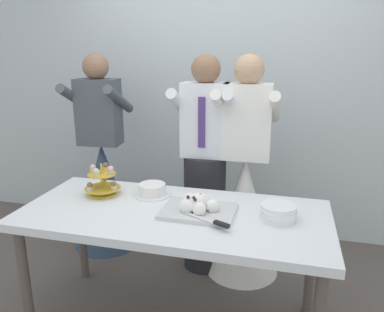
{
  "coord_description": "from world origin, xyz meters",
  "views": [
    {
      "loc": [
        0.62,
        -1.94,
        1.69
      ],
      "look_at": [
        0.07,
        0.15,
        1.07
      ],
      "focal_mm": 35.31,
      "sensor_mm": 36.0,
      "label": 1
    }
  ],
  "objects": [
    {
      "name": "round_cake",
      "position": [
        -0.21,
        0.21,
        0.81
      ],
      "size": [
        0.24,
        0.24,
        0.08
      ],
      "color": "white",
      "rests_on": "dessert_table"
    },
    {
      "name": "dessert_table",
      "position": [
        0.0,
        0.0,
        0.7
      ],
      "size": [
        1.8,
        0.8,
        0.78
      ],
      "color": "silver",
      "rests_on": "ground_plane"
    },
    {
      "name": "cupcake_stand",
      "position": [
        -0.52,
        0.14,
        0.86
      ],
      "size": [
        0.23,
        0.23,
        0.21
      ],
      "color": "gold",
      "rests_on": "dessert_table"
    },
    {
      "name": "plate_stack",
      "position": [
        0.6,
        0.04,
        0.82
      ],
      "size": [
        0.2,
        0.2,
        0.09
      ],
      "color": "white",
      "rests_on": "dessert_table"
    },
    {
      "name": "person_groom",
      "position": [
        0.03,
        0.71,
        0.75
      ],
      "size": [
        0.47,
        0.5,
        1.66
      ],
      "color": "#232328",
      "rests_on": "ground_plane"
    },
    {
      "name": "main_cake_tray",
      "position": [
        0.15,
        0.01,
        0.82
      ],
      "size": [
        0.42,
        0.36,
        0.13
      ],
      "color": "silver",
      "rests_on": "dessert_table"
    },
    {
      "name": "person_guest",
      "position": [
        -0.89,
        0.84,
        0.58
      ],
      "size": [
        0.56,
        0.56,
        1.66
      ],
      "color": "#334760",
      "rests_on": "ground_plane"
    },
    {
      "name": "rear_wall",
      "position": [
        0.0,
        1.46,
        1.45
      ],
      "size": [
        5.2,
        0.1,
        2.9
      ],
      "primitive_type": "cube",
      "color": "silver",
      "rests_on": "ground_plane"
    },
    {
      "name": "person_bride",
      "position": [
        0.33,
        0.72,
        0.58
      ],
      "size": [
        0.56,
        0.56,
        1.66
      ],
      "color": "white",
      "rests_on": "ground_plane"
    }
  ]
}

